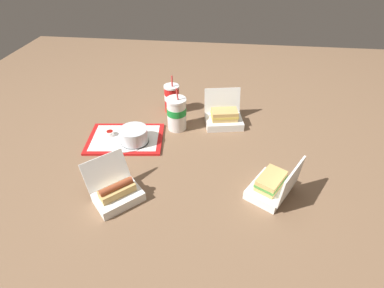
% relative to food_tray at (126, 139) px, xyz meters
% --- Properties ---
extents(ground_plane, '(3.20, 3.20, 0.00)m').
position_rel_food_tray_xyz_m(ground_plane, '(0.30, -0.07, -0.01)').
color(ground_plane, brown).
extents(food_tray, '(0.40, 0.30, 0.01)m').
position_rel_food_tray_xyz_m(food_tray, '(0.00, 0.00, 0.00)').
color(food_tray, red).
rests_on(food_tray, ground_plane).
extents(cake_container, '(0.14, 0.14, 0.08)m').
position_rel_food_tray_xyz_m(cake_container, '(0.06, -0.03, 0.04)').
color(cake_container, black).
rests_on(cake_container, food_tray).
extents(ketchup_cup, '(0.04, 0.04, 0.02)m').
position_rel_food_tray_xyz_m(ketchup_cup, '(-0.08, 0.01, 0.02)').
color(ketchup_cup, white).
rests_on(ketchup_cup, food_tray).
extents(napkin_stack, '(0.13, 0.13, 0.00)m').
position_rel_food_tray_xyz_m(napkin_stack, '(0.03, -0.07, 0.01)').
color(napkin_stack, white).
rests_on(napkin_stack, food_tray).
extents(plastic_fork, '(0.11, 0.04, 0.00)m').
position_rel_food_tray_xyz_m(plastic_fork, '(-0.09, 0.07, 0.01)').
color(plastic_fork, white).
rests_on(plastic_fork, food_tray).
extents(clamshell_sandwich_front, '(0.22, 0.21, 0.17)m').
position_rel_food_tray_xyz_m(clamshell_sandwich_front, '(0.48, 0.20, 0.04)').
color(clamshell_sandwich_front, white).
rests_on(clamshell_sandwich_front, ground_plane).
extents(clamshell_sandwich_right, '(0.22, 0.24, 0.17)m').
position_rel_food_tray_xyz_m(clamshell_sandwich_right, '(0.69, -0.29, 0.04)').
color(clamshell_sandwich_right, white).
rests_on(clamshell_sandwich_right, ground_plane).
extents(clamshell_hotdog_back, '(0.25, 0.25, 0.15)m').
position_rel_food_tray_xyz_m(clamshell_hotdog_back, '(0.09, -0.39, 0.03)').
color(clamshell_hotdog_back, white).
rests_on(clamshell_hotdog_back, ground_plane).
extents(soda_cup_corner, '(0.09, 0.09, 0.22)m').
position_rel_food_tray_xyz_m(soda_cup_corner, '(0.19, 0.31, 0.08)').
color(soda_cup_corner, red).
rests_on(soda_cup_corner, ground_plane).
extents(soda_cup_center, '(0.10, 0.10, 0.23)m').
position_rel_food_tray_xyz_m(soda_cup_center, '(0.24, 0.13, 0.08)').
color(soda_cup_center, white).
rests_on(soda_cup_center, ground_plane).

